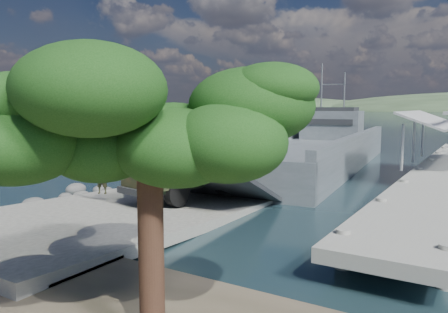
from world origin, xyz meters
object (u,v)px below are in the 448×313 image
at_px(landing_craft, 306,157).
at_px(soldier, 102,183).
at_px(military_truck, 204,159).
at_px(overhang_tree, 145,128).

xyz_separation_m(landing_craft, soldier, (-3.18, -21.87, 0.57)).
distance_m(landing_craft, soldier, 22.11).
xyz_separation_m(military_truck, soldier, (-3.63, -4.41, -1.07)).
bearing_deg(soldier, overhang_tree, -66.27).
relative_size(soldier, overhang_tree, 0.28).
bearing_deg(overhang_tree, landing_craft, 104.57).
bearing_deg(soldier, military_truck, 23.03).
bearing_deg(overhang_tree, military_truck, 119.48).
bearing_deg(military_truck, overhang_tree, -49.85).
distance_m(military_truck, overhang_tree, 15.59).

